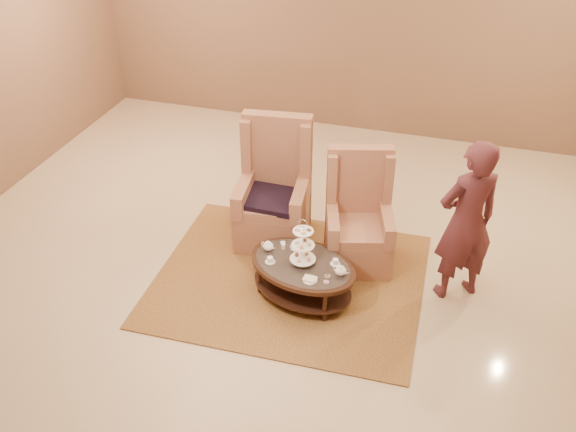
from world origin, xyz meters
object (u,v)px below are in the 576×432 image
(tea_table, at_px, (303,269))
(armchair_left, at_px, (274,199))
(armchair_right, at_px, (358,226))
(person, at_px, (466,222))

(tea_table, bearing_deg, armchair_left, 139.17)
(armchair_left, distance_m, armchair_right, 1.01)
(tea_table, relative_size, armchair_left, 0.92)
(tea_table, xyz_separation_m, armchair_left, (-0.60, 0.96, 0.14))
(tea_table, distance_m, person, 1.65)
(armchair_right, relative_size, person, 0.73)
(armchair_left, bearing_deg, tea_table, -64.79)
(armchair_left, height_order, armchair_right, armchair_left)
(tea_table, xyz_separation_m, armchair_right, (0.39, 0.79, 0.08))
(person, bearing_deg, armchair_right, -47.13)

